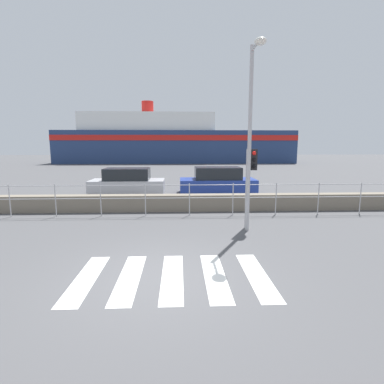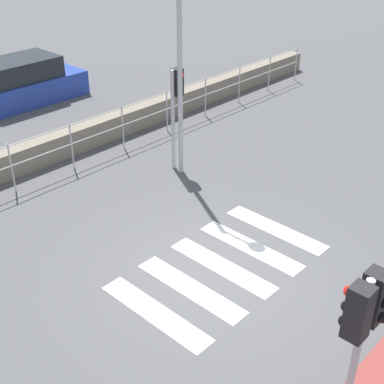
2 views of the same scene
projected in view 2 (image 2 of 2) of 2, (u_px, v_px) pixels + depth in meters
ground_plane at (212, 274)px, 10.23m from camera, size 160.00×160.00×0.00m
crosswalk at (222, 266)px, 10.43m from camera, size 4.05×2.40×0.01m
seawall at (26, 157)px, 13.91m from camera, size 24.92×0.55×0.69m
harbor_fence at (42, 150)px, 13.15m from camera, size 22.46×0.04×1.28m
traffic_light_near at (362, 324)px, 5.92m from camera, size 0.58×0.41×2.83m
traffic_light_far at (176, 97)px, 13.26m from camera, size 0.34×0.32×2.63m
streetlamp at (187, 34)px, 12.06m from camera, size 0.32×1.20×5.71m
parked_car_blue at (20, 84)px, 18.18m from camera, size 4.31×1.87×1.51m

